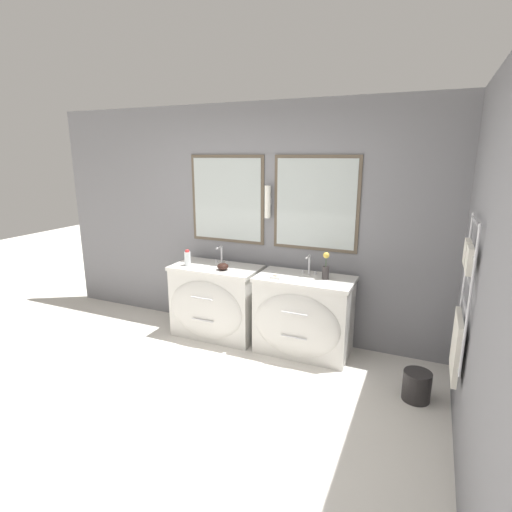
{
  "coord_description": "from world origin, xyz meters",
  "views": [
    {
      "loc": [
        1.71,
        -2.1,
        2.05
      ],
      "look_at": [
        0.17,
        1.39,
        1.08
      ],
      "focal_mm": 28.0,
      "sensor_mm": 36.0,
      "label": 1
    }
  ],
  "objects_px": {
    "vanity_right": "(303,316)",
    "waste_bin": "(417,385)",
    "vanity_left": "(215,301)",
    "toiletry_bottle": "(187,258)",
    "amenity_bowl": "(223,266)",
    "flower_vase": "(326,268)"
  },
  "relations": [
    {
      "from": "vanity_right",
      "to": "flower_vase",
      "type": "distance_m",
      "value": 0.57
    },
    {
      "from": "vanity_left",
      "to": "amenity_bowl",
      "type": "bearing_deg",
      "value": -22.73
    },
    {
      "from": "toiletry_bottle",
      "to": "waste_bin",
      "type": "height_order",
      "value": "toiletry_bottle"
    },
    {
      "from": "amenity_bowl",
      "to": "waste_bin",
      "type": "relative_size",
      "value": 0.49
    },
    {
      "from": "vanity_right",
      "to": "toiletry_bottle",
      "type": "height_order",
      "value": "toiletry_bottle"
    },
    {
      "from": "vanity_left",
      "to": "toiletry_bottle",
      "type": "bearing_deg",
      "value": -170.32
    },
    {
      "from": "vanity_left",
      "to": "flower_vase",
      "type": "bearing_deg",
      "value": 3.13
    },
    {
      "from": "vanity_right",
      "to": "waste_bin",
      "type": "relative_size",
      "value": 3.86
    },
    {
      "from": "vanity_left",
      "to": "toiletry_bottle",
      "type": "xyz_separation_m",
      "value": [
        -0.31,
        -0.05,
        0.49
      ]
    },
    {
      "from": "amenity_bowl",
      "to": "flower_vase",
      "type": "xyz_separation_m",
      "value": [
        1.11,
        0.13,
        0.08
      ]
    },
    {
      "from": "flower_vase",
      "to": "waste_bin",
      "type": "distance_m",
      "value": 1.34
    },
    {
      "from": "toiletry_bottle",
      "to": "waste_bin",
      "type": "distance_m",
      "value": 2.65
    },
    {
      "from": "vanity_left",
      "to": "waste_bin",
      "type": "bearing_deg",
      "value": -10.62
    },
    {
      "from": "vanity_right",
      "to": "waste_bin",
      "type": "xyz_separation_m",
      "value": [
        1.15,
        -0.41,
        -0.28
      ]
    },
    {
      "from": "toiletry_bottle",
      "to": "vanity_right",
      "type": "bearing_deg",
      "value": 2.26
    },
    {
      "from": "toiletry_bottle",
      "to": "amenity_bowl",
      "type": "distance_m",
      "value": 0.46
    },
    {
      "from": "vanity_right",
      "to": "amenity_bowl",
      "type": "xyz_separation_m",
      "value": [
        -0.9,
        -0.06,
        0.45
      ]
    },
    {
      "from": "vanity_left",
      "to": "amenity_bowl",
      "type": "height_order",
      "value": "amenity_bowl"
    },
    {
      "from": "vanity_right",
      "to": "flower_vase",
      "type": "xyz_separation_m",
      "value": [
        0.2,
        0.07,
        0.52
      ]
    },
    {
      "from": "amenity_bowl",
      "to": "waste_bin",
      "type": "xyz_separation_m",
      "value": [
        2.06,
        -0.35,
        -0.73
      ]
    },
    {
      "from": "vanity_left",
      "to": "amenity_bowl",
      "type": "distance_m",
      "value": 0.47
    },
    {
      "from": "vanity_left",
      "to": "amenity_bowl",
      "type": "xyz_separation_m",
      "value": [
        0.14,
        -0.06,
        0.45
      ]
    }
  ]
}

